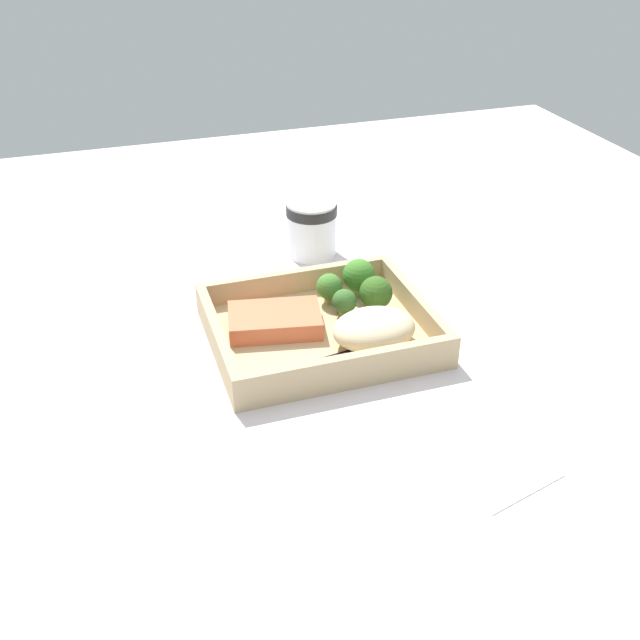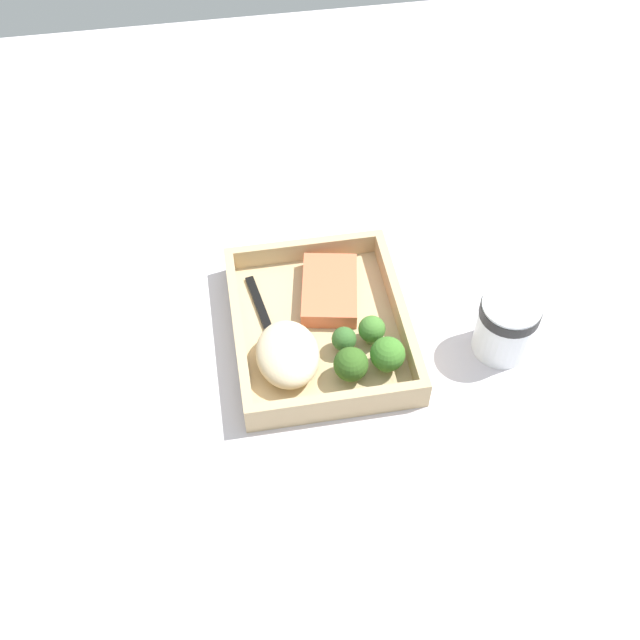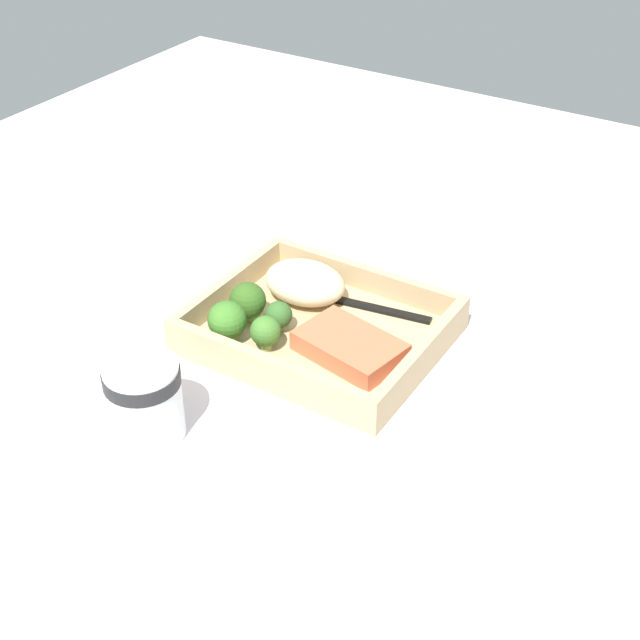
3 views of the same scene
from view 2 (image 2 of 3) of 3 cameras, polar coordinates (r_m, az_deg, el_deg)
ground_plane at (r=97.15cm, az=0.00°, el=-1.38°), size 160.00×160.00×2.00cm
takeout_tray at (r=95.89cm, az=0.00°, el=-0.79°), size 26.33×21.83×1.20cm
tray_rim at (r=94.24cm, az=0.00°, el=0.01°), size 26.33×21.83×3.04cm
salmon_fillet at (r=98.01cm, az=0.73°, el=2.31°), size 12.29×9.11×2.28cm
mashed_potatoes at (r=90.28cm, az=-2.48°, el=-2.61°), size 9.97×7.71×4.25cm
broccoli_floret_1 at (r=89.80cm, az=5.17°, el=-2.64°), size 4.27×4.27×4.94cm
broccoli_floret_2 at (r=88.91cm, az=2.37°, el=-3.42°), size 4.21×4.21×4.67cm
broccoli_floret_3 at (r=92.50cm, az=3.97°, el=-0.72°), size 3.38×3.38×4.09cm
broccoli_floret_4 at (r=91.70cm, az=1.84°, el=-1.49°), size 3.08×3.08×3.66cm
fork at (r=95.39cm, az=-3.99°, el=-0.55°), size 15.86×4.16×0.44cm
paper_cup at (r=94.20cm, az=14.02°, el=-0.29°), size 7.39×7.39×8.28cm
receipt_slip at (r=91.93cm, az=-14.91°, el=-7.27°), size 12.25×14.08×0.24cm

